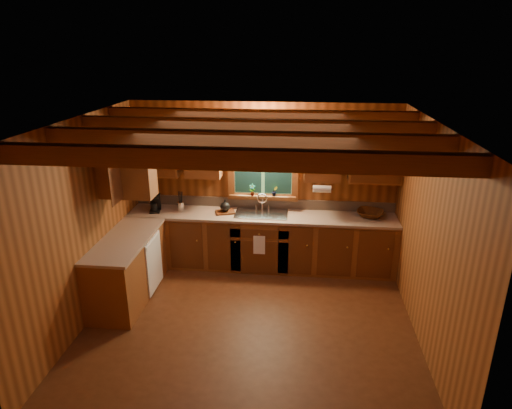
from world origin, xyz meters
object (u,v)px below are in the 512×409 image
object	(u,v)px
sink	(261,217)
coffee_maker	(155,203)
wicker_basket	(370,214)
cutting_board	(225,212)

from	to	relation	value
sink	coffee_maker	distance (m)	1.71
sink	wicker_basket	xyz separation A→B (m)	(1.68, 0.07, 0.09)
sink	coffee_maker	size ratio (longest dim) A/B	2.91
sink	coffee_maker	world-z (taller)	sink
sink	cutting_board	distance (m)	0.58
sink	cutting_board	size ratio (longest dim) A/B	2.79
coffee_maker	sink	bearing A→B (deg)	-9.28
wicker_basket	sink	bearing A→B (deg)	-177.78
cutting_board	wicker_basket	world-z (taller)	wicker_basket
coffee_maker	cutting_board	xyz separation A→B (m)	(1.12, 0.04, -0.13)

